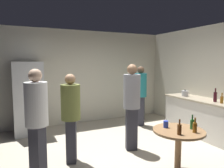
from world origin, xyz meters
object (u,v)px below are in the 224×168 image
wine_bottle_on_counter (215,97)px  person_in_white_shirt (37,115)px  plastic_cup_blue (166,124)px  person_in_gray_shirt (132,100)px  beer_bottle_green (192,124)px  foreground_table (179,136)px  refrigerator (28,98)px  beer_bottle_amber (195,127)px  kettle (185,93)px  person_in_olive_shirt (71,111)px  person_in_teal_shirt (140,91)px  beer_bottle_on_counter (222,100)px  beer_bottle_brown (179,129)px

wine_bottle_on_counter → person_in_white_shirt: person_in_white_shirt is taller
plastic_cup_blue → person_in_gray_shirt: person_in_gray_shirt is taller
beer_bottle_green → foreground_table: bearing=165.9°
person_in_white_shirt → refrigerator: bearing=130.2°
foreground_table → plastic_cup_blue: 0.27m
beer_bottle_amber → beer_bottle_green: size_ratio=1.00×
refrigerator → person_in_gray_shirt: 2.67m
kettle → person_in_gray_shirt: 2.00m
plastic_cup_blue → person_in_olive_shirt: (-1.31, 0.97, 0.14)m
person_in_teal_shirt → person_in_white_shirt: size_ratio=0.98×
foreground_table → kettle: bearing=43.8°
refrigerator → person_in_teal_shirt: bearing=-11.6°
beer_bottle_on_counter → beer_bottle_green: 1.68m
refrigerator → foreground_table: (1.98, -3.12, -0.27)m
beer_bottle_amber → person_in_olive_shirt: person_in_olive_shirt is taller
beer_bottle_on_counter → beer_bottle_amber: (-1.63, -0.80, -0.17)m
person_in_gray_shirt → kettle: bearing=123.3°
beer_bottle_green → person_in_olive_shirt: (-1.64, 1.20, 0.11)m
beer_bottle_green → plastic_cup_blue: (-0.33, 0.24, -0.03)m
beer_bottle_green → person_in_teal_shirt: bearing=74.8°
beer_bottle_brown → beer_bottle_amber: bearing=-6.3°
plastic_cup_blue → beer_bottle_green: bearing=-36.3°
foreground_table → beer_bottle_green: (0.22, -0.06, 0.19)m
plastic_cup_blue → person_in_white_shirt: 2.03m
beer_bottle_green → person_in_gray_shirt: size_ratio=0.13×
beer_bottle_on_counter → beer_bottle_brown: size_ratio=1.00×
kettle → beer_bottle_on_counter: beer_bottle_on_counter is taller
person_in_gray_shirt → person_in_olive_shirt: size_ratio=1.10×
beer_bottle_on_counter → person_in_white_shirt: 3.78m
wine_bottle_on_counter → beer_bottle_green: size_ratio=1.35×
person_in_teal_shirt → wine_bottle_on_counter: bearing=70.4°
beer_bottle_amber → person_in_olive_shirt: size_ratio=0.14×
beer_bottle_green → person_in_olive_shirt: size_ratio=0.14×
person_in_olive_shirt → wine_bottle_on_counter: bearing=14.6°
person_in_gray_shirt → beer_bottle_green: bearing=35.6°
person_in_teal_shirt → person_in_white_shirt: 3.39m
plastic_cup_blue → kettle: bearing=38.9°
kettle → foreground_table: size_ratio=0.30×
beer_bottle_green → beer_bottle_brown: bearing=-162.8°
beer_bottle_amber → beer_bottle_brown: size_ratio=1.00×
plastic_cup_blue → person_in_teal_shirt: (1.03, 2.34, 0.19)m
refrigerator → person_in_olive_shirt: (0.56, -1.97, 0.03)m
beer_bottle_on_counter → beer_bottle_brown: (-1.90, -0.77, -0.17)m
kettle → beer_bottle_amber: bearing=-130.9°
plastic_cup_blue → person_in_olive_shirt: bearing=143.7°
foreground_table → beer_bottle_brown: bearing=-130.9°
refrigerator → beer_bottle_amber: size_ratio=7.83×
beer_bottle_amber → plastic_cup_blue: size_ratio=2.09×
kettle → beer_bottle_on_counter: bearing=-90.5°
refrigerator → person_in_olive_shirt: refrigerator is taller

